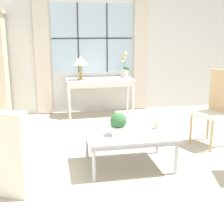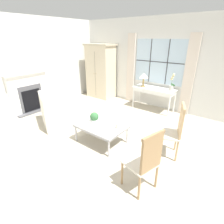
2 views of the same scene
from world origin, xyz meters
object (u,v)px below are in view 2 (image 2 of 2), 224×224
(fireplace, at_px, (28,90))
(armchair_upholstered, at_px, (59,114))
(pillar_candle, at_px, (117,126))
(potted_plant_small, at_px, (94,118))
(table_lamp, at_px, (144,76))
(accent_chair_wooden, at_px, (146,159))
(armoire, at_px, (101,71))
(potted_orchid, at_px, (172,85))
(console_table, at_px, (154,91))
(side_chair_wooden, at_px, (175,128))
(coffee_table, at_px, (101,126))

(fireplace, bearing_deg, armchair_upholstered, -0.50)
(pillar_candle, bearing_deg, potted_plant_small, -165.47)
(table_lamp, height_order, armchair_upholstered, table_lamp)
(accent_chair_wooden, xyz_separation_m, potted_plant_small, (-1.57, 0.58, -0.02))
(armoire, bearing_deg, armchair_upholstered, -74.15)
(armoire, height_order, pillar_candle, armoire)
(armoire, distance_m, potted_plant_small, 3.28)
(accent_chair_wooden, bearing_deg, potted_orchid, 105.23)
(console_table, bearing_deg, side_chair_wooden, -55.20)
(table_lamp, distance_m, coffee_table, 2.56)
(armoire, relative_size, console_table, 1.51)
(console_table, relative_size, pillar_candle, 10.80)
(accent_chair_wooden, bearing_deg, fireplace, 172.33)
(armoire, height_order, accent_chair_wooden, armoire)
(console_table, distance_m, pillar_candle, 2.44)
(side_chair_wooden, bearing_deg, armchair_upholstered, -169.07)
(armchair_upholstered, bearing_deg, console_table, 59.23)
(side_chair_wooden, height_order, coffee_table, side_chair_wooden)
(fireplace, relative_size, side_chair_wooden, 1.89)
(potted_orchid, relative_size, pillar_candle, 4.26)
(potted_orchid, xyz_separation_m, coffee_table, (-0.55, -2.57, -0.51))
(pillar_candle, bearing_deg, accent_chair_wooden, -34.45)
(potted_orchid, xyz_separation_m, armchair_upholstered, (-2.03, -2.62, -0.61))
(side_chair_wooden, xyz_separation_m, potted_plant_small, (-1.58, -0.56, -0.04))
(potted_orchid, height_order, potted_plant_small, potted_orchid)
(potted_orchid, bearing_deg, potted_plant_small, -104.94)
(table_lamp, bearing_deg, fireplace, -136.45)
(accent_chair_wooden, relative_size, pillar_candle, 8.68)
(armoire, distance_m, accent_chair_wooden, 4.78)
(coffee_table, xyz_separation_m, potted_plant_small, (-0.15, -0.05, 0.17))
(fireplace, bearing_deg, pillar_candle, 2.15)
(armoire, bearing_deg, table_lamp, -0.72)
(armoire, height_order, potted_orchid, armoire)
(potted_orchid, xyz_separation_m, potted_plant_small, (-0.70, -2.62, -0.34))
(fireplace, distance_m, potted_plant_small, 2.81)
(pillar_candle, bearing_deg, potted_orchid, 86.10)
(table_lamp, distance_m, potted_plant_small, 2.56)
(console_table, height_order, pillar_candle, console_table)
(coffee_table, bearing_deg, table_lamp, 97.72)
(table_lamp, distance_m, pillar_candle, 2.54)
(fireplace, relative_size, armoire, 1.04)
(fireplace, distance_m, table_lamp, 3.63)
(armchair_upholstered, bearing_deg, armoire, 105.85)
(armchair_upholstered, distance_m, side_chair_wooden, 2.98)
(table_lamp, bearing_deg, armchair_upholstered, -114.54)
(table_lamp, relative_size, pillar_candle, 3.67)
(armoire, height_order, console_table, armoire)
(coffee_table, bearing_deg, console_table, 88.95)
(potted_orchid, relative_size, accent_chair_wooden, 0.49)
(coffee_table, bearing_deg, potted_orchid, 77.89)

